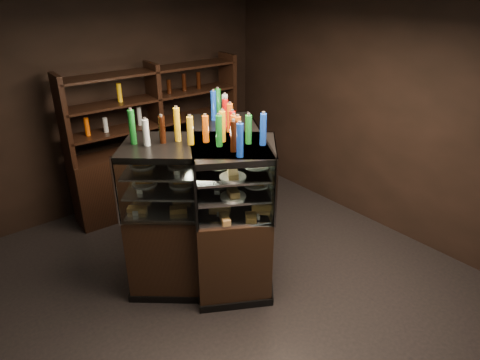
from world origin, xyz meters
name	(u,v)px	position (x,y,z in m)	size (l,w,h in m)	color
ground	(214,288)	(0.00, 0.00, 0.00)	(5.00, 5.00, 0.00)	black
room_shell	(208,111)	(0.00, 0.00, 1.94)	(5.02, 5.02, 3.01)	black
display_case	(215,233)	(0.18, 0.20, 0.53)	(1.84, 1.64, 1.60)	black
food_display	(213,173)	(0.18, 0.20, 1.22)	(1.35, 1.24, 0.49)	#DEA84F
bottles_top	(212,125)	(0.17, 0.20, 1.73)	(1.17, 1.10, 0.30)	yellow
potted_conifer	(254,181)	(1.49, 1.09, 0.40)	(0.33, 0.33, 0.70)	black
back_shelving	(160,163)	(0.56, 2.05, 0.61)	(2.44, 0.53, 2.00)	black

